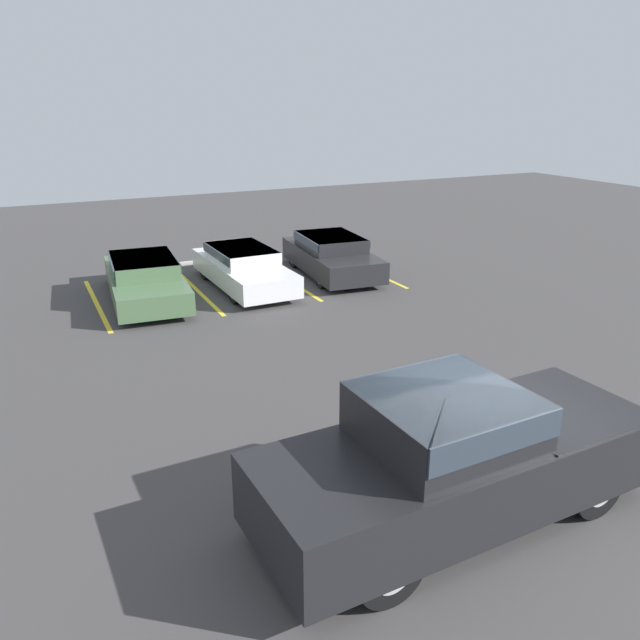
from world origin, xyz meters
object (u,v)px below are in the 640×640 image
object	(u,v)px
pickup_truck	(459,455)
parked_sedan_b	(243,266)
parked_sedan_a	(145,277)
parked_sedan_c	(331,254)
wheel_stop_curb	(183,264)

from	to	relation	value
pickup_truck	parked_sedan_b	distance (m)	11.31
parked_sedan_a	parked_sedan_c	size ratio (longest dim) A/B	1.08
pickup_truck	parked_sedan_c	size ratio (longest dim) A/B	1.21
parked_sedan_c	wheel_stop_curb	world-z (taller)	parked_sedan_c
parked_sedan_b	wheel_stop_curb	distance (m)	3.31
pickup_truck	parked_sedan_b	xyz separation A→B (m)	(1.05, 11.26, -0.28)
parked_sedan_a	pickup_truck	bearing A→B (deg)	13.54
pickup_truck	parked_sedan_b	world-z (taller)	pickup_truck
parked_sedan_a	parked_sedan_b	distance (m)	2.79
parked_sedan_a	parked_sedan_b	xyz separation A→B (m)	(2.79, -0.06, 0.00)
pickup_truck	wheel_stop_curb	distance (m)	14.39
parked_sedan_b	pickup_truck	bearing A→B (deg)	-6.19
wheel_stop_curb	pickup_truck	bearing A→B (deg)	-90.15
pickup_truck	wheel_stop_curb	bearing A→B (deg)	87.95
parked_sedan_b	wheel_stop_curb	size ratio (longest dim) A/B	2.69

